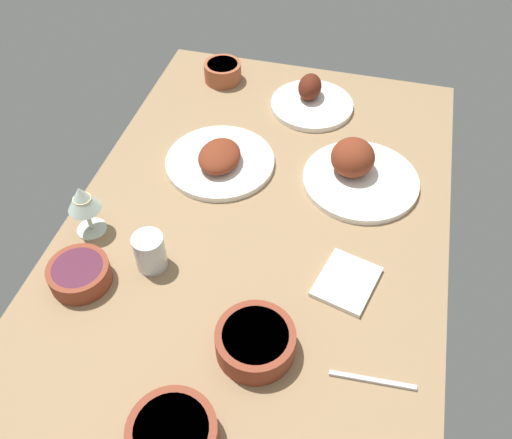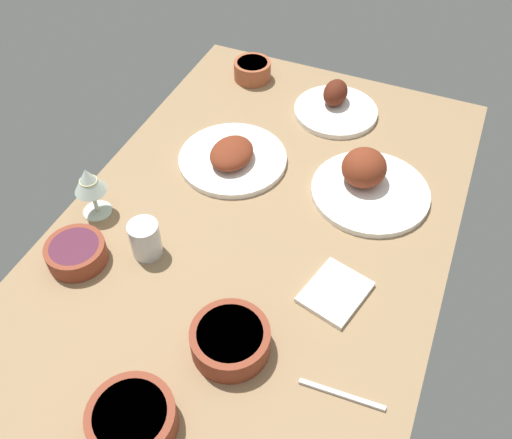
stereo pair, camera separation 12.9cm
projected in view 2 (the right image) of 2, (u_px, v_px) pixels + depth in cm
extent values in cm
cube|color=#937551|center=(256.00, 231.00, 132.56)|extent=(140.00, 90.00, 4.00)
cylinder|color=white|center=(370.00, 192.00, 137.49)|extent=(29.66, 29.66, 1.60)
ellipsoid|color=maroon|center=(364.00, 168.00, 136.04)|extent=(11.69, 11.15, 9.26)
cylinder|color=white|center=(336.00, 111.00, 159.77)|extent=(24.26, 24.26, 1.60)
ellipsoid|color=#511E11|center=(335.00, 93.00, 158.94)|extent=(9.24, 6.78, 7.16)
cylinder|color=white|center=(233.00, 159.00, 145.77)|extent=(28.81, 28.81, 1.60)
ellipsoid|color=maroon|center=(232.00, 153.00, 142.57)|extent=(13.62, 10.78, 5.12)
cylinder|color=brown|center=(132.00, 420.00, 96.58)|extent=(15.85, 15.85, 5.65)
cylinder|color=white|center=(130.00, 414.00, 94.85)|extent=(13.00, 13.00, 1.00)
cylinder|color=brown|center=(230.00, 340.00, 107.07)|extent=(15.82, 15.82, 5.80)
cylinder|color=#DBCC7A|center=(230.00, 334.00, 105.29)|extent=(12.97, 12.97, 1.00)
cylinder|color=#A35133|center=(252.00, 70.00, 170.34)|extent=(11.47, 11.47, 5.77)
cylinder|color=#9E3314|center=(252.00, 64.00, 168.57)|extent=(9.41, 9.41, 1.00)
cylinder|color=brown|center=(76.00, 253.00, 122.28)|extent=(13.39, 13.39, 4.86)
cylinder|color=#4C192D|center=(74.00, 247.00, 120.85)|extent=(10.98, 10.98, 1.00)
cylinder|color=silver|center=(98.00, 211.00, 133.80)|extent=(7.00, 7.00, 0.50)
cylinder|color=silver|center=(94.00, 200.00, 131.01)|extent=(1.00, 1.00, 7.00)
cone|color=silver|center=(88.00, 180.00, 126.00)|extent=(7.60, 7.60, 6.50)
cylinder|color=beige|center=(89.00, 185.00, 127.08)|extent=(4.18, 4.18, 2.80)
cylinder|color=silver|center=(145.00, 239.00, 122.25)|extent=(6.95, 6.95, 9.02)
cube|color=white|center=(335.00, 292.00, 117.40)|extent=(16.60, 14.81, 1.20)
cube|color=silver|center=(342.00, 395.00, 102.21)|extent=(1.88, 16.57, 0.80)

